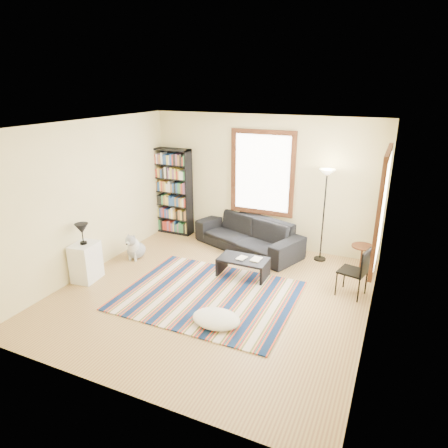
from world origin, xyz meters
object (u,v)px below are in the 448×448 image
at_px(floor_cushion, 216,319).
at_px(side_table, 361,259).
at_px(coffee_table, 243,267).
at_px(dog, 136,245).
at_px(white_cabinet, 86,262).
at_px(floor_lamp, 323,216).
at_px(bookshelf, 173,192).
at_px(sofa, 248,234).
at_px(folding_chair, 352,271).

bearing_deg(floor_cushion, side_table, 57.05).
distance_m(coffee_table, floor_cushion, 1.63).
distance_m(coffee_table, dog, 2.30).
bearing_deg(white_cabinet, floor_lamp, 28.70).
xyz_separation_m(coffee_table, floor_lamp, (1.15, 1.33, 0.75)).
height_order(bookshelf, floor_cushion, bookshelf).
bearing_deg(floor_cushion, white_cabinet, 173.06).
height_order(sofa, coffee_table, sofa).
bearing_deg(white_cabinet, bookshelf, 79.85).
xyz_separation_m(bookshelf, folding_chair, (4.27, -1.38, -0.57)).
bearing_deg(white_cabinet, sofa, 42.73).
bearing_deg(coffee_table, side_table, 28.79).
xyz_separation_m(sofa, floor_cushion, (0.59, -2.84, -0.25)).
xyz_separation_m(floor_lamp, folding_chair, (0.76, -1.21, -0.50)).
height_order(side_table, white_cabinet, white_cabinet).
relative_size(coffee_table, folding_chair, 1.05).
xyz_separation_m(bookshelf, side_table, (4.32, -0.42, -0.73)).
bearing_deg(folding_chair, floor_lamp, 135.28).
bearing_deg(bookshelf, folding_chair, -17.88).
relative_size(bookshelf, floor_cushion, 2.70).
relative_size(sofa, folding_chair, 2.76).
relative_size(bookshelf, white_cabinet, 2.86).
height_order(side_table, folding_chair, folding_chair).
xyz_separation_m(floor_cushion, folding_chair, (1.70, 1.73, 0.34)).
bearing_deg(sofa, side_table, 17.12).
height_order(side_table, dog, dog).
bearing_deg(coffee_table, floor_cushion, -82.48).
distance_m(white_cabinet, dog, 1.19).
bearing_deg(side_table, white_cabinet, -152.34).
height_order(floor_cushion, folding_chair, folding_chair).
bearing_deg(coffee_table, white_cabinet, -153.22).
height_order(floor_cushion, dog, dog).
distance_m(floor_lamp, dog, 3.80).
bearing_deg(dog, coffee_table, -2.76).
xyz_separation_m(coffee_table, dog, (-2.30, -0.12, 0.09)).
height_order(bookshelf, white_cabinet, bookshelf).
relative_size(sofa, floor_cushion, 3.20).
bearing_deg(floor_lamp, folding_chair, -57.97).
relative_size(floor_lamp, dog, 3.41).
bearing_deg(side_table, dog, -164.30).
bearing_deg(side_table, floor_cushion, -122.95).
distance_m(bookshelf, white_cabinet, 2.86).
relative_size(side_table, white_cabinet, 0.77).
bearing_deg(coffee_table, bookshelf, 147.68).
bearing_deg(side_table, coffee_table, -151.21).
relative_size(sofa, bookshelf, 1.19).
height_order(coffee_table, floor_lamp, floor_lamp).
xyz_separation_m(bookshelf, dog, (0.07, -1.62, -0.73)).
distance_m(coffee_table, white_cabinet, 2.85).
height_order(floor_cushion, side_table, side_table).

